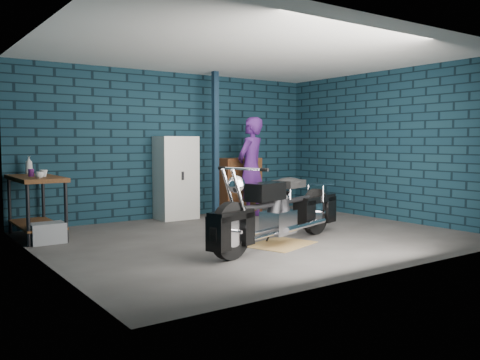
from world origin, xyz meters
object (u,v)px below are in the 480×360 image
object	(u,v)px
person	(251,167)
tool_chest	(239,185)
storage_bin	(47,233)
motorcycle	(281,205)
locker	(176,178)
shop_stool	(274,203)
workbench	(36,207)

from	to	relation	value
person	tool_chest	size ratio (longest dim) A/B	1.72
storage_bin	motorcycle	bearing A→B (deg)	-36.53
locker	shop_stool	distance (m)	1.86
storage_bin	locker	bearing A→B (deg)	21.12
workbench	person	world-z (taller)	person
locker	shop_stool	xyz separation A→B (m)	(1.51, -0.97, -0.47)
shop_stool	storage_bin	bearing A→B (deg)	-179.88
person	storage_bin	xyz separation A→B (m)	(-3.81, -0.40, -0.79)
locker	shop_stool	bearing A→B (deg)	-32.68
person	tool_chest	world-z (taller)	person
motorcycle	locker	world-z (taller)	locker
motorcycle	locker	size ratio (longest dim) A/B	1.65
workbench	tool_chest	distance (m)	4.00
workbench	locker	size ratio (longest dim) A/B	0.93
storage_bin	workbench	bearing A→B (deg)	92.29
tool_chest	shop_stool	bearing A→B (deg)	-83.82
motorcycle	shop_stool	bearing A→B (deg)	34.92
storage_bin	shop_stool	distance (m)	4.05
motorcycle	tool_chest	size ratio (longest dim) A/B	2.29
workbench	person	xyz separation A→B (m)	(3.83, -0.10, 0.48)
person	shop_stool	xyz separation A→B (m)	(0.24, -0.39, -0.65)
motorcycle	storage_bin	world-z (taller)	motorcycle
tool_chest	storage_bin	bearing A→B (deg)	-166.05
tool_chest	locker	bearing A→B (deg)	180.00
workbench	locker	world-z (taller)	locker
workbench	motorcycle	xyz separation A→B (m)	(2.63, -2.43, 0.10)
locker	workbench	bearing A→B (deg)	-169.37
motorcycle	tool_chest	bearing A→B (deg)	46.85
workbench	tool_chest	bearing A→B (deg)	6.90
shop_stool	tool_chest	bearing A→B (deg)	96.18
workbench	motorcycle	bearing A→B (deg)	-42.77
locker	storage_bin	bearing A→B (deg)	-158.88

